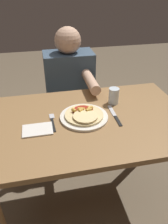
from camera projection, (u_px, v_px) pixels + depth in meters
The scene contains 9 objects.
ground_plane at pixel (88, 203), 1.66m from camera, with size 8.00×8.00×0.00m, color brown.
dining_table at pixel (89, 136), 1.31m from camera, with size 1.17×0.75×0.77m.
plate at pixel (84, 117), 1.25m from camera, with size 0.28×0.28×0.01m.
pizza at pixel (84, 115), 1.24m from camera, with size 0.22×0.22×0.04m.
fork at pixel (53, 121), 1.22m from camera, with size 0.03×0.18×0.00m.
knife at pixel (115, 116), 1.27m from camera, with size 0.02×0.22×0.00m.
drinking_glass at pixel (114, 96), 1.37m from camera, with size 0.06×0.06×0.10m.
napkin at pixel (38, 130), 1.15m from camera, with size 0.16×0.11×0.01m.
person_diner at pixel (70, 88), 1.81m from camera, with size 0.38×0.52×1.16m.
Camera 1 is at (-0.24, -1.00, 1.47)m, focal length 35.00 mm.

